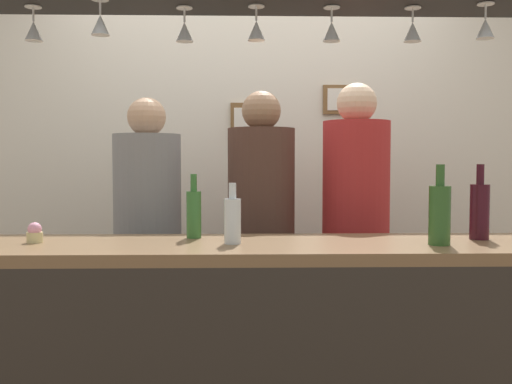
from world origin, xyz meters
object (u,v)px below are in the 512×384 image
person_right_red_shirt (356,217)px  cupcake (35,233)px  picture_frame_crest (245,124)px  bottle_wine_dark_red (480,210)px  person_middle_brown_shirt (261,223)px  bottle_soda_clear (233,219)px  bottle_beer_green_import (194,213)px  picture_frame_upper_small (341,99)px  bottle_champagne_green (440,213)px  person_left_grey_shirt (148,228)px

person_right_red_shirt → cupcake: (-1.38, -0.70, 0.01)m
picture_frame_crest → cupcake: bearing=-120.5°
bottle_wine_dark_red → picture_frame_crest: bearing=124.9°
cupcake → picture_frame_crest: (0.81, 1.38, 0.51)m
person_middle_brown_shirt → bottle_wine_dark_red: person_middle_brown_shirt is taller
bottle_soda_clear → cupcake: (-0.76, 0.05, -0.06)m
bottle_beer_green_import → cupcake: 0.61m
bottle_beer_green_import → picture_frame_upper_small: picture_frame_upper_small is taller
bottle_beer_green_import → bottle_champagne_green: size_ratio=0.87×
bottle_soda_clear → picture_frame_upper_small: bearing=65.4°
bottle_wine_dark_red → bottle_beer_green_import: bearing=176.6°
picture_frame_upper_small → cupcake: bearing=-135.7°
bottle_soda_clear → bottle_beer_green_import: bearing=134.0°
person_left_grey_shirt → cupcake: person_left_grey_shirt is taller
person_left_grey_shirt → bottle_soda_clear: 0.87m
bottle_champagne_green → person_middle_brown_shirt: bearing=128.6°
person_right_red_shirt → picture_frame_upper_small: bearing=86.9°
bottle_wine_dark_red → bottle_soda_clear: (-0.98, -0.10, -0.03)m
cupcake → picture_frame_upper_small: picture_frame_upper_small is taller
person_middle_brown_shirt → bottle_beer_green_import: size_ratio=6.47×
person_middle_brown_shirt → bottle_champagne_green: size_ratio=5.61×
bottle_wine_dark_red → picture_frame_upper_small: picture_frame_upper_small is taller
person_right_red_shirt → bottle_beer_green_import: person_right_red_shirt is taller
person_middle_brown_shirt → cupcake: (-0.89, -0.70, 0.04)m
bottle_beer_green_import → bottle_champagne_green: bottle_champagne_green is taller
bottle_wine_dark_red → bottle_soda_clear: size_ratio=1.30×
person_middle_brown_shirt → person_left_grey_shirt: bearing=180.0°
bottle_beer_green_import → person_middle_brown_shirt: bearing=63.0°
bottle_soda_clear → person_middle_brown_shirt: bearing=79.8°
person_left_grey_shirt → person_right_red_shirt: size_ratio=0.96×
bottle_beer_green_import → bottle_soda_clear: (0.16, -0.17, -0.01)m
person_left_grey_shirt → bottle_wine_dark_red: person_left_grey_shirt is taller
person_left_grey_shirt → cupcake: (-0.32, -0.70, 0.06)m
person_right_red_shirt → bottle_wine_dark_red: bearing=-60.5°
bottle_soda_clear → picture_frame_crest: picture_frame_crest is taller
person_left_grey_shirt → bottle_wine_dark_red: bearing=-24.4°
person_right_red_shirt → picture_frame_crest: bearing=129.4°
cupcake → picture_frame_upper_small: 2.08m
person_left_grey_shirt → picture_frame_crest: size_ratio=6.34×
bottle_soda_clear → bottle_champagne_green: 0.77m
person_right_red_shirt → bottle_wine_dark_red: person_right_red_shirt is taller
person_right_red_shirt → bottle_soda_clear: (-0.62, -0.74, 0.07)m
bottle_beer_green_import → cupcake: bearing=-168.8°
person_left_grey_shirt → picture_frame_crest: picture_frame_crest is taller
person_middle_brown_shirt → bottle_champagne_green: bearing=-51.4°
bottle_wine_dark_red → person_middle_brown_shirt: bearing=142.7°
person_middle_brown_shirt → picture_frame_crest: bearing=96.6°
person_left_grey_shirt → picture_frame_upper_small: bearing=31.9°
person_left_grey_shirt → bottle_beer_green_import: bearing=-64.0°
bottle_champagne_green → person_left_grey_shirt: bearing=146.7°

